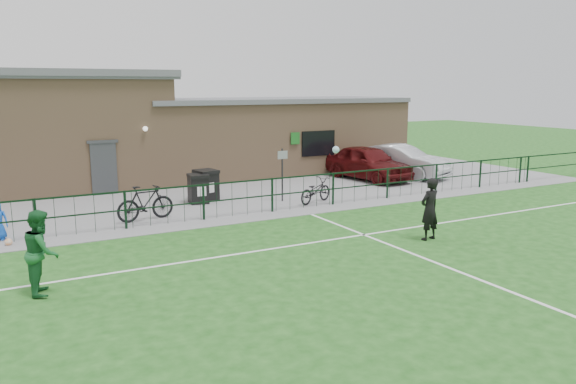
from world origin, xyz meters
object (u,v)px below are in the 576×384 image
outfield_player (41,252)px  wheelie_bin_left (198,190)px  bicycle_d (145,203)px  ball_ground (9,242)px  wheelie_bin_right (206,186)px  sign_post (282,175)px  bicycle_e (315,191)px  car_silver (400,161)px  car_maroon (368,162)px

outfield_player → wheelie_bin_left: bearing=-31.0°
bicycle_d → outfield_player: bearing=138.0°
bicycle_d → ball_ground: size_ratio=9.33×
wheelie_bin_right → bicycle_d: bicycle_d is taller
sign_post → bicycle_e: 1.38m
outfield_player → ball_ground: (-0.52, 4.30, -0.80)m
wheelie_bin_left → bicycle_d: size_ratio=0.52×
wheelie_bin_right → car_silver: car_silver is taller
wheelie_bin_right → outfield_player: bearing=-139.9°
wheelie_bin_left → bicycle_e: bearing=-21.1°
bicycle_e → ball_ground: bicycle_e is taller
car_silver → bicycle_e: bearing=-176.9°
wheelie_bin_left → car_maroon: car_maroon is taller
wheelie_bin_left → bicycle_e: (3.85, -2.03, -0.04)m
wheelie_bin_left → car_silver: (10.51, 1.23, 0.27)m
bicycle_e → outfield_player: (-9.82, -5.17, 0.42)m
bicycle_d → car_silver: bearing=-85.4°
car_maroon → ball_ground: 15.86m
sign_post → outfield_player: 10.73m
wheelie_bin_left → ball_ground: 7.11m
wheelie_bin_right → bicycle_e: (3.41, -2.41, -0.08)m
car_maroon → bicycle_d: 11.64m
wheelie_bin_left → ball_ground: bearing=-149.1°
bicycle_e → car_silver: bearing=-86.5°
wheelie_bin_left → car_maroon: size_ratio=0.22×
wheelie_bin_right → car_silver: bearing=-4.8°
sign_post → ball_ground: size_ratio=9.74×
car_silver → outfield_player: (-16.48, -8.43, 0.11)m
car_maroon → ball_ground: (-15.25, -4.28, -0.71)m
wheelie_bin_right → bicycle_e: wheelie_bin_right is taller
sign_post → outfield_player: (-8.88, -6.02, -0.12)m
car_maroon → car_silver: size_ratio=1.00×
outfield_player → ball_ground: 4.41m
wheelie_bin_right → car_silver: (10.07, 0.85, 0.23)m
wheelie_bin_right → outfield_player: 9.93m
car_maroon → car_silver: 1.75m
car_maroon → ball_ground: car_maroon is taller
wheelie_bin_right → bicycle_e: bearing=-44.9°
ball_ground → car_maroon: bearing=15.7°
wheelie_bin_left → bicycle_e: wheelie_bin_left is taller
wheelie_bin_left → outfield_player: (-5.97, -7.20, 0.38)m
car_maroon → ball_ground: size_ratio=22.59×
wheelie_bin_left → car_maroon: (8.77, 1.38, 0.29)m
car_silver → wheelie_bin_right: bearing=161.8°
car_maroon → wheelie_bin_right: bearing=-179.6°
wheelie_bin_right → bicycle_d: size_ratio=0.56×
bicycle_e → outfield_player: outfield_player is taller
bicycle_e → bicycle_d: bearing=65.4°
wheelie_bin_left → outfield_player: 9.36m
car_silver → outfield_player: size_ratio=2.59×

